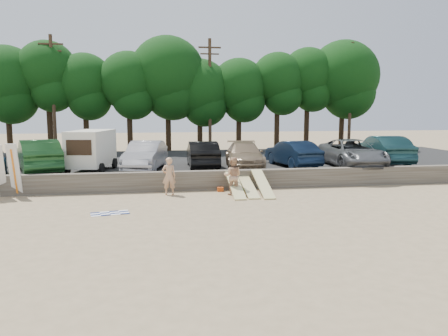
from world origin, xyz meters
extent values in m
plane|color=tan|center=(0.00, 0.00, 0.00)|extent=(120.00, 120.00, 0.00)
cube|color=#6B6356|center=(0.00, 3.00, 0.50)|extent=(44.00, 0.50, 1.00)
cube|color=#282828|center=(0.00, 10.50, 0.35)|extent=(44.00, 14.50, 0.70)
cylinder|color=#382616|center=(-13.78, 17.60, 2.61)|extent=(0.44, 0.44, 3.82)
sphere|color=#154814|center=(-13.78, 17.60, 6.35)|extent=(5.49, 5.49, 5.49)
cylinder|color=#382616|center=(-10.67, 17.45, 2.88)|extent=(0.44, 0.44, 4.37)
sphere|color=#154814|center=(-10.67, 17.45, 7.15)|extent=(4.69, 4.69, 4.69)
cylinder|color=#382616|center=(-7.91, 17.60, 2.59)|extent=(0.44, 0.44, 3.78)
sphere|color=#154814|center=(-7.91, 17.60, 6.28)|extent=(4.66, 4.66, 4.66)
cylinder|color=#382616|center=(-4.43, 17.10, 2.63)|extent=(0.44, 0.44, 3.85)
sphere|color=#154814|center=(-4.43, 17.10, 6.39)|extent=(4.73, 4.73, 4.73)
cylinder|color=#382616|center=(-1.31, 17.60, 2.84)|extent=(0.44, 0.44, 4.27)
sphere|color=#154814|center=(-1.31, 17.60, 7.01)|extent=(6.21, 6.21, 6.21)
cylinder|color=#382616|center=(1.34, 17.60, 2.41)|extent=(0.44, 0.44, 3.43)
sphere|color=#154814|center=(1.34, 17.60, 5.76)|extent=(5.10, 5.10, 5.10)
cylinder|color=#382616|center=(4.69, 17.60, 2.51)|extent=(0.44, 0.44, 3.62)
sphere|color=#154814|center=(4.69, 17.60, 6.04)|extent=(4.78, 4.78, 4.78)
cylinder|color=#382616|center=(8.00, 17.40, 2.73)|extent=(0.44, 0.44, 4.06)
sphere|color=#154814|center=(8.00, 17.40, 6.70)|extent=(4.52, 4.52, 4.52)
cylinder|color=#382616|center=(10.75, 17.60, 2.87)|extent=(0.44, 0.44, 4.35)
sphere|color=#154814|center=(10.75, 17.60, 7.12)|extent=(4.64, 4.64, 4.64)
cylinder|color=#382616|center=(14.01, 17.60, 2.85)|extent=(0.44, 0.44, 4.30)
sphere|color=#154814|center=(14.01, 17.60, 7.06)|extent=(6.17, 6.17, 6.17)
cylinder|color=#473321|center=(-10.00, 16.00, 5.20)|extent=(0.26, 0.26, 9.00)
cube|color=#473321|center=(-10.00, 16.00, 9.00)|extent=(1.80, 0.12, 0.12)
cube|color=#473321|center=(-10.00, 16.00, 8.50)|extent=(1.50, 0.10, 0.10)
cylinder|color=#473321|center=(2.00, 16.00, 5.20)|extent=(0.26, 0.26, 9.00)
cube|color=#473321|center=(2.00, 16.00, 9.00)|extent=(1.80, 0.12, 0.12)
cube|color=#473321|center=(2.00, 16.00, 8.50)|extent=(1.50, 0.10, 0.10)
cylinder|color=#473321|center=(14.00, 16.00, 5.20)|extent=(0.26, 0.26, 9.00)
cube|color=#473321|center=(14.00, 16.00, 9.00)|extent=(1.80, 0.12, 0.12)
cube|color=#473321|center=(14.00, 16.00, 8.50)|extent=(1.50, 0.10, 0.10)
cube|color=silver|center=(-6.01, 6.09, 2.00)|extent=(2.50, 3.87, 1.97)
cube|color=black|center=(-6.40, 4.33, 2.17)|extent=(1.32, 0.32, 0.80)
cylinder|color=black|center=(-7.18, 5.15, 0.99)|extent=(0.30, 0.61, 0.59)
cylinder|color=black|center=(-5.34, 4.76, 0.99)|extent=(0.30, 0.61, 0.59)
cylinder|color=black|center=(-6.68, 7.42, 0.99)|extent=(0.30, 0.61, 0.59)
cylinder|color=black|center=(-4.85, 7.03, 0.99)|extent=(0.30, 0.61, 0.59)
imported|color=#17401B|center=(-8.83, 6.09, 1.60)|extent=(3.63, 5.81, 1.81)
imported|color=#9A999E|center=(-3.03, 5.98, 1.52)|extent=(2.67, 5.23, 1.64)
imported|color=black|center=(0.31, 6.47, 1.49)|extent=(1.78, 4.82, 1.58)
imported|color=#8A7357|center=(2.75, 5.99, 1.45)|extent=(2.69, 5.38, 1.50)
imported|color=black|center=(5.78, 6.20, 1.48)|extent=(2.40, 4.94, 1.56)
imported|color=#535659|center=(9.29, 5.49, 1.52)|extent=(3.02, 6.05, 1.65)
imported|color=#123033|center=(11.84, 6.43, 1.60)|extent=(2.45, 5.60, 1.79)
cube|color=white|center=(-9.10, 2.60, 1.28)|extent=(0.56, 0.60, 2.57)
cube|color=beige|center=(1.34, 1.47, 0.50)|extent=(0.56, 2.87, 1.01)
cube|color=beige|center=(2.02, 1.60, 0.40)|extent=(0.56, 2.93, 0.80)
cube|color=beige|center=(2.72, 1.40, 0.52)|extent=(0.56, 2.86, 1.03)
imported|color=tan|center=(-1.85, 1.92, 0.92)|extent=(0.69, 0.46, 1.85)
imported|color=tan|center=(1.22, 1.46, 0.92)|extent=(1.06, 0.93, 1.85)
cube|color=green|center=(2.18, 2.40, 0.16)|extent=(0.43, 0.37, 0.32)
cube|color=#C04916|center=(0.75, 2.40, 0.11)|extent=(0.31, 0.26, 0.22)
plane|color=white|center=(-4.35, -1.56, 0.01)|extent=(1.76, 1.76, 0.00)
camera|label=1|loc=(-2.55, -19.19, 4.16)|focal=35.00mm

